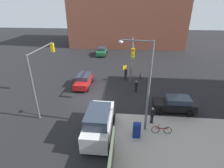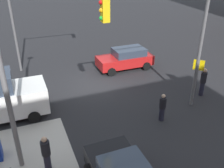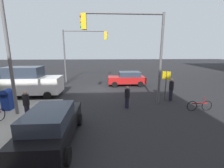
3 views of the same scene
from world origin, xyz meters
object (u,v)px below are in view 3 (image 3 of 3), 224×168
at_px(traffic_signal_nw_corner, 131,41).
at_px(pedestrian_crossing, 171,89).
at_px(pedestrian_walking_north, 26,104).
at_px(bicycle_at_crosswalk, 199,106).
at_px(coupe_red, 127,78).
at_px(pedestrian_waiting, 127,97).
at_px(traffic_signal_se_corner, 81,45).
at_px(street_lamp_corner, 11,38).
at_px(mailbox_blue, 7,99).
at_px(coupe_black, 52,125).
at_px(van_white_delivery, 28,82).

xyz_separation_m(traffic_signal_nw_corner, pedestrian_crossing, (-3.50, -0.70, -3.69)).
distance_m(pedestrian_walking_north, bicycle_at_crosswalk, 11.03).
bearing_deg(traffic_signal_nw_corner, coupe_red, -97.60).
bearing_deg(traffic_signal_nw_corner, pedestrian_waiting, 66.85).
distance_m(traffic_signal_se_corner, pedestrian_walking_north, 11.77).
distance_m(street_lamp_corner, pedestrian_walking_north, 4.08).
xyz_separation_m(traffic_signal_se_corner, street_lamp_corner, (2.76, 9.94, 0.06)).
xyz_separation_m(mailbox_blue, coupe_red, (-9.35, -6.87, 0.08)).
bearing_deg(traffic_signal_nw_corner, pedestrian_crossing, -168.69).
bearing_deg(street_lamp_corner, pedestrian_walking_north, 131.13).
bearing_deg(pedestrian_waiting, pedestrian_walking_north, 23.34).
relative_size(coupe_red, pedestrian_crossing, 2.34).
relative_size(traffic_signal_nw_corner, pedestrian_waiting, 4.12).
bearing_deg(pedestrian_walking_north, coupe_black, -143.91).
distance_m(traffic_signal_nw_corner, mailbox_blue, 9.36).
distance_m(coupe_black, pedestrian_waiting, 5.49).
height_order(traffic_signal_se_corner, bicycle_at_crosswalk, traffic_signal_se_corner).
bearing_deg(traffic_signal_nw_corner, van_white_delivery, -17.51).
bearing_deg(pedestrian_crossing, traffic_signal_se_corner, -130.34).
height_order(coupe_black, pedestrian_waiting, coupe_black).
distance_m(mailbox_blue, pedestrian_crossing, 12.06).
bearing_deg(coupe_red, pedestrian_walking_north, 48.72).
relative_size(coupe_red, bicycle_at_crosswalk, 2.44).
relative_size(coupe_black, pedestrian_waiting, 2.72).
bearing_deg(mailbox_blue, traffic_signal_se_corner, -111.96).
xyz_separation_m(mailbox_blue, van_white_delivery, (0.06, -3.20, 0.52)).
distance_m(traffic_signal_se_corner, coupe_black, 14.12).
relative_size(traffic_signal_nw_corner, coupe_black, 1.51).
xyz_separation_m(coupe_black, pedestrian_walking_north, (2.33, -2.59, 0.03)).
relative_size(street_lamp_corner, pedestrian_waiting, 5.07).
height_order(traffic_signal_nw_corner, traffic_signal_se_corner, same).
distance_m(pedestrian_crossing, pedestrian_waiting, 4.05).
bearing_deg(pedestrian_crossing, van_white_delivery, -94.31).
xyz_separation_m(traffic_signal_nw_corner, van_white_delivery, (8.56, -2.70, -3.37)).
bearing_deg(pedestrian_walking_north, traffic_signal_se_corner, -15.23).
bearing_deg(pedestrian_waiting, van_white_delivery, -10.88).
height_order(coupe_red, pedestrian_walking_north, pedestrian_walking_north).
distance_m(street_lamp_corner, pedestrian_crossing, 11.67).
bearing_deg(bicycle_at_crosswalk, pedestrian_waiting, -9.46).
distance_m(coupe_black, van_white_delivery, 8.52).
relative_size(van_white_delivery, pedestrian_walking_north, 3.21).
bearing_deg(traffic_signal_nw_corner, pedestrian_walking_north, 17.10).
bearing_deg(coupe_black, bicycle_at_crosswalk, -160.37).
height_order(pedestrian_crossing, pedestrian_waiting, pedestrian_crossing).
bearing_deg(traffic_signal_se_corner, street_lamp_corner, 74.49).
xyz_separation_m(van_white_delivery, pedestrian_waiting, (-8.26, 3.40, -0.47)).
distance_m(van_white_delivery, pedestrian_walking_north, 5.15).
distance_m(traffic_signal_se_corner, pedestrian_crossing, 12.21).
bearing_deg(coupe_black, traffic_signal_nw_corner, -132.25).
bearing_deg(van_white_delivery, coupe_red, -158.68).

